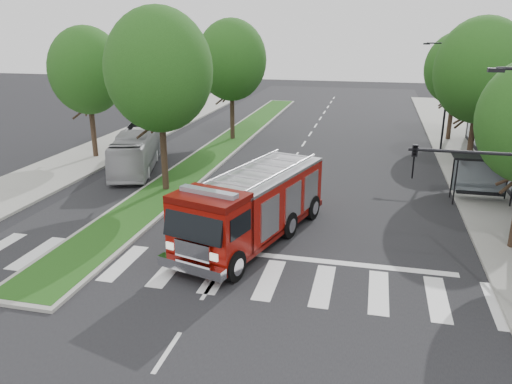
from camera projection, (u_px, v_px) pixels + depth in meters
ground at (239, 243)px, 21.95m from camera, size 140.00×140.00×0.00m
sidewalk_right at (497, 192)px, 28.41m from camera, size 5.00×80.00×0.15m
sidewalk_left at (74, 163)px, 34.34m from camera, size 5.00×80.00×0.15m
median at (226, 144)px, 39.85m from camera, size 3.00×50.00×0.15m
bus_shelter at (483, 166)px, 26.37m from camera, size 3.20×1.60×2.61m
tree_right_mid at (481, 71)px, 30.30m from camera, size 5.60×5.60×9.72m
tree_right_far at (456, 69)px, 39.73m from camera, size 5.00×5.00×8.73m
tree_median_near at (159, 70)px, 26.65m from camera, size 5.80×5.80×10.16m
tree_median_far at (231, 60)px, 39.68m from camera, size 5.60×5.60×9.72m
tree_left_mid at (87, 71)px, 34.15m from camera, size 5.20×5.20×9.16m
streetlight_right_far at (445, 92)px, 36.72m from camera, size 2.11×0.20×8.00m
fire_engine at (253, 206)px, 21.80m from camera, size 5.31×9.88×3.28m
city_bus at (137, 149)px, 33.04m from camera, size 4.81×9.50×2.58m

